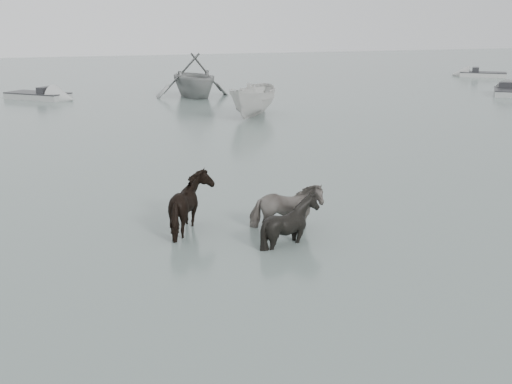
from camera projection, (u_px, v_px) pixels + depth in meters
ground at (328, 248)px, 13.77m from camera, size 140.00×140.00×0.00m
pony_pinto at (286, 200)px, 14.80m from camera, size 1.85×1.26×1.43m
pony_dark at (193, 199)px, 14.70m from camera, size 1.37×1.58×1.54m
pony_black at (290, 212)px, 13.91m from camera, size 1.65×1.57×1.44m
rowboat_trail at (194, 74)px, 38.76m from camera, size 5.20×5.84×2.81m
boat_small at (254, 99)px, 31.41m from camera, size 3.99×4.60×1.73m
skiff_port at (508, 89)px, 39.99m from camera, size 3.90×4.42×0.75m
skiff_mid at (38, 93)px, 38.19m from camera, size 5.03×4.81×0.75m
skiff_star at (483, 72)px, 51.89m from camera, size 4.88×4.31×0.75m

